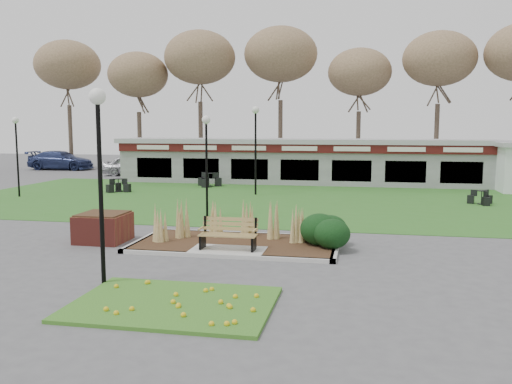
% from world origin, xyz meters
% --- Properties ---
extents(ground, '(100.00, 100.00, 0.00)m').
position_xyz_m(ground, '(0.00, 0.00, 0.00)').
color(ground, '#515154').
rests_on(ground, ground).
extents(lawn, '(34.00, 16.00, 0.02)m').
position_xyz_m(lawn, '(0.00, 12.00, 0.01)').
color(lawn, '#2E6A21').
rests_on(lawn, ground).
extents(flower_bed, '(4.20, 3.00, 0.16)m').
position_xyz_m(flower_bed, '(0.00, -4.60, 0.07)').
color(flower_bed, '#2D641C').
rests_on(flower_bed, ground).
extents(planting_bed, '(6.75, 3.40, 1.27)m').
position_xyz_m(planting_bed, '(1.27, 1.35, 0.37)').
color(planting_bed, '#321F14').
rests_on(planting_bed, ground).
extents(park_bench, '(1.70, 0.66, 0.93)m').
position_xyz_m(park_bench, '(0.00, 0.25, 0.59)').
color(park_bench, '#A28449').
rests_on(park_bench, ground).
extents(brick_planter, '(1.50, 1.50, 0.95)m').
position_xyz_m(brick_planter, '(-4.40, 1.00, 0.48)').
color(brick_planter, maroon).
rests_on(brick_planter, ground).
extents(food_pavilion, '(24.60, 3.40, 2.90)m').
position_xyz_m(food_pavilion, '(0.00, 19.96, 1.48)').
color(food_pavilion, gray).
rests_on(food_pavilion, ground).
extents(tree_backdrop, '(47.24, 5.24, 10.36)m').
position_xyz_m(tree_backdrop, '(0.00, 28.00, 8.36)').
color(tree_backdrop, '#47382B').
rests_on(tree_backdrop, ground).
extents(lamp_post_near_left, '(0.38, 0.38, 4.62)m').
position_xyz_m(lamp_post_near_left, '(-2.12, -3.50, 3.37)').
color(lamp_post_near_left, black).
rests_on(lamp_post_near_left, ground).
extents(lamp_post_mid_left, '(0.35, 0.35, 4.17)m').
position_xyz_m(lamp_post_mid_left, '(-2.42, 6.24, 3.04)').
color(lamp_post_mid_left, black).
rests_on(lamp_post_mid_left, ground).
extents(lamp_post_mid_right, '(0.40, 0.40, 4.79)m').
position_xyz_m(lamp_post_mid_right, '(-1.84, 13.68, 3.49)').
color(lamp_post_mid_right, black).
rests_on(lamp_post_mid_right, ground).
extents(lamp_post_far_left, '(0.35, 0.35, 4.21)m').
position_xyz_m(lamp_post_far_left, '(-14.00, 10.45, 3.07)').
color(lamp_post_far_left, black).
rests_on(lamp_post_far_left, ground).
extents(bistro_set_a, '(1.26, 1.40, 0.74)m').
position_xyz_m(bistro_set_a, '(-9.73, 13.39, 0.27)').
color(bistro_set_a, black).
rests_on(bistro_set_a, ground).
extents(bistro_set_b, '(1.56, 1.39, 0.83)m').
position_xyz_m(bistro_set_b, '(-5.46, 17.00, 0.30)').
color(bistro_set_b, black).
rests_on(bistro_set_b, ground).
extents(bistro_set_d, '(1.22, 1.18, 0.66)m').
position_xyz_m(bistro_set_d, '(9.48, 12.18, 0.24)').
color(bistro_set_d, black).
rests_on(bistro_set_d, ground).
extents(car_silver, '(4.63, 2.47, 1.50)m').
position_xyz_m(car_silver, '(-13.19, 23.11, 0.75)').
color(car_silver, '#BCBCC2').
rests_on(car_silver, ground).
extents(car_black, '(5.28, 2.93, 1.65)m').
position_xyz_m(car_black, '(-9.39, 23.37, 0.82)').
color(car_black, black).
rests_on(car_black, ground).
extents(car_blue, '(5.62, 2.44, 1.61)m').
position_xyz_m(car_blue, '(-21.44, 27.00, 0.80)').
color(car_blue, navy).
rests_on(car_blue, ground).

